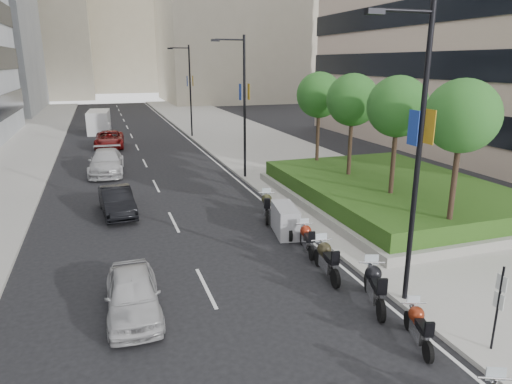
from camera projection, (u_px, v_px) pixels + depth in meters
name	position (u px, v px, depth m)	size (l,w,h in m)	color
ground	(293.00, 346.00, 12.36)	(160.00, 160.00, 0.00)	black
sidewalk_right	(255.00, 144.00, 42.44)	(10.00, 100.00, 0.15)	#9E9B93
sidewalk_left	(2.00, 158.00, 35.94)	(8.00, 100.00, 0.15)	#9E9B93
lane_edge	(199.00, 148.00, 40.81)	(0.12, 100.00, 0.01)	silver
lane_centre	(139.00, 151.00, 39.21)	(0.12, 100.00, 0.01)	silver
building_cream_right	(236.00, 4.00, 87.05)	(28.00, 24.00, 36.00)	#B7AD93
building_cream_left	(20.00, 13.00, 93.16)	(26.00, 24.00, 34.00)	#B7AD93
building_cream_centre	(117.00, 15.00, 117.00)	(30.00, 24.00, 38.00)	#B7AD93
planter	(391.00, 198.00, 24.46)	(10.00, 14.00, 0.40)	gray
hedge	(392.00, 188.00, 24.30)	(9.40, 13.40, 0.80)	#1F4313
tree_0	(462.00, 117.00, 17.14)	(2.80, 2.80, 6.30)	#332319
tree_1	(398.00, 107.00, 20.78)	(2.80, 2.80, 6.30)	#332319
tree_2	(353.00, 100.00, 24.42)	(2.80, 2.80, 6.30)	#332319
tree_3	(319.00, 95.00, 28.07)	(2.80, 2.80, 6.30)	#332319
lamp_post_0	(415.00, 146.00, 13.16)	(2.34, 0.45, 9.00)	black
lamp_post_1	(242.00, 101.00, 28.64)	(2.34, 0.45, 9.00)	black
lamp_post_2	(189.00, 87.00, 45.02)	(2.34, 0.45, 9.00)	black
parking_sign	(498.00, 304.00, 11.62)	(0.06, 0.32, 2.50)	black
motorcycle_1	(418.00, 326.00, 12.29)	(0.84, 1.96, 1.01)	black
motorcycle_2	(375.00, 286.00, 14.25)	(1.09, 2.37, 1.23)	black
motorcycle_3	(326.00, 259.00, 16.22)	(0.80, 2.39, 1.19)	black
motorcycle_4	(307.00, 239.00, 18.30)	(0.72, 2.11, 1.06)	black
motorcycle_5	(285.00, 220.00, 20.17)	(1.22, 2.28, 1.32)	black
motorcycle_6	(267.00, 206.00, 22.24)	(1.01, 2.28, 1.18)	black
car_a	(133.00, 294.00, 13.73)	(1.58, 3.94, 1.34)	#B0B0B2
car_b	(117.00, 201.00, 22.82)	(1.45, 4.16, 1.37)	black
car_c	(106.00, 162.00, 31.26)	(2.23, 5.49, 1.59)	#AFAEB0
car_d	(109.00, 139.00, 40.82)	(2.43, 5.28, 1.47)	#620B0B
delivery_van	(99.00, 123.00, 49.13)	(2.54, 5.73, 2.34)	silver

